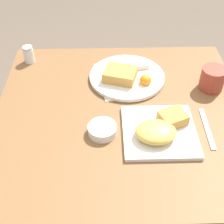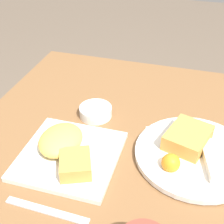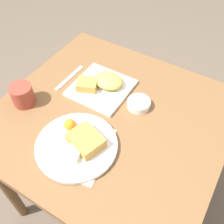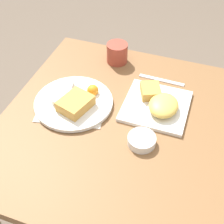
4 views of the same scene
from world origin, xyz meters
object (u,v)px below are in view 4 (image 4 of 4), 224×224
sauce_ramekin (142,140)px  plate_oval_far (74,101)px  coffee_mug (117,53)px  plate_square_near (158,104)px  butter_knife (162,80)px

sauce_ramekin → plate_oval_far: bearing=71.6°
coffee_mug → plate_square_near: bearing=-133.9°
plate_square_near → coffee_mug: (0.23, 0.23, 0.02)m
plate_oval_far → coffee_mug: coffee_mug is taller
plate_square_near → plate_oval_far: 0.31m
sauce_ramekin → butter_knife: (0.34, 0.01, -0.01)m
plate_square_near → butter_knife: size_ratio=1.26×
plate_oval_far → butter_knife: 0.37m
plate_oval_far → butter_knife: size_ratio=1.57×
coffee_mug → sauce_ramekin: bearing=-151.3°
plate_square_near → plate_oval_far: bearing=106.4°
sauce_ramekin → butter_knife: 0.34m
sauce_ramekin → butter_knife: bearing=1.7°
plate_oval_far → sauce_ramekin: size_ratio=3.11×
plate_square_near → sauce_ramekin: (-0.18, 0.01, -0.01)m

